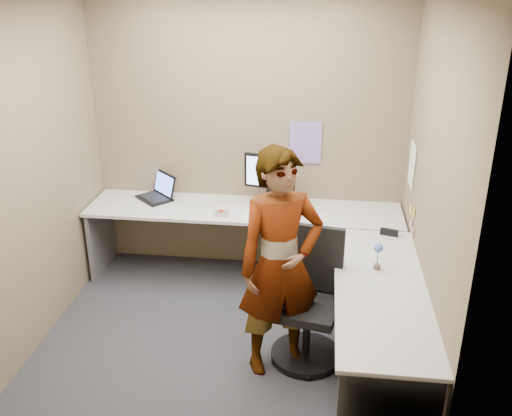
# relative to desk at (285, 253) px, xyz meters

# --- Properties ---
(ground) EXTENTS (3.00, 3.00, 0.00)m
(ground) POSITION_rel_desk_xyz_m (-0.44, -0.39, -0.59)
(ground) COLOR #292A2F
(ground) RESTS_ON ground
(wall_back) EXTENTS (3.00, 0.00, 3.00)m
(wall_back) POSITION_rel_desk_xyz_m (-0.44, 0.91, 0.76)
(wall_back) COLOR brown
(wall_back) RESTS_ON ground
(wall_right) EXTENTS (0.00, 2.70, 2.70)m
(wall_right) POSITION_rel_desk_xyz_m (1.06, -0.39, 0.76)
(wall_right) COLOR brown
(wall_right) RESTS_ON ground
(wall_left) EXTENTS (0.00, 2.70, 2.70)m
(wall_left) POSITION_rel_desk_xyz_m (-1.94, -0.39, 0.76)
(wall_left) COLOR brown
(wall_left) RESTS_ON ground
(desk) EXTENTS (2.98, 2.58, 0.73)m
(desk) POSITION_rel_desk_xyz_m (0.00, 0.00, 0.00)
(desk) COLOR silver
(desk) RESTS_ON ground
(paper_ream) EXTENTS (0.34, 0.28, 0.06)m
(paper_ream) POSITION_rel_desk_xyz_m (-0.20, 0.62, 0.17)
(paper_ream) COLOR red
(paper_ream) RESTS_ON desk
(monitor) EXTENTS (0.48, 0.18, 0.46)m
(monitor) POSITION_rel_desk_xyz_m (-0.20, 0.64, 0.47)
(monitor) COLOR black
(monitor) RESTS_ON paper_ream
(laptop) EXTENTS (0.44, 0.44, 0.24)m
(laptop) POSITION_rel_desk_xyz_m (-1.30, 0.75, 0.20)
(laptop) COLOR black
(laptop) RESTS_ON desk
(trackball_mouse) EXTENTS (0.12, 0.08, 0.07)m
(trackball_mouse) POSITION_rel_desk_xyz_m (-0.61, 0.39, 0.17)
(trackball_mouse) COLOR #B7B7BC
(trackball_mouse) RESTS_ON desk
(origami) EXTENTS (0.10, 0.10, 0.06)m
(origami) POSITION_rel_desk_xyz_m (-0.38, 0.41, 0.17)
(origami) COLOR white
(origami) RESTS_ON desk
(stapler) EXTENTS (0.16, 0.08, 0.05)m
(stapler) POSITION_rel_desk_xyz_m (0.87, 0.16, 0.17)
(stapler) COLOR black
(stapler) RESTS_ON desk
(flower) EXTENTS (0.07, 0.07, 0.22)m
(flower) POSITION_rel_desk_xyz_m (0.73, -0.45, 0.28)
(flower) COLOR brown
(flower) RESTS_ON desk
(calendar_purple) EXTENTS (0.30, 0.01, 0.40)m
(calendar_purple) POSITION_rel_desk_xyz_m (0.11, 0.90, 0.71)
(calendar_purple) COLOR #846BB7
(calendar_purple) RESTS_ON wall_back
(calendar_white) EXTENTS (0.01, 0.28, 0.38)m
(calendar_white) POSITION_rel_desk_xyz_m (1.05, 0.51, 0.66)
(calendar_white) COLOR white
(calendar_white) RESTS_ON wall_right
(sticky_note_a) EXTENTS (0.01, 0.07, 0.07)m
(sticky_note_a) POSITION_rel_desk_xyz_m (1.05, 0.16, 0.36)
(sticky_note_a) COLOR #F2E059
(sticky_note_a) RESTS_ON wall_right
(sticky_note_b) EXTENTS (0.01, 0.07, 0.07)m
(sticky_note_b) POSITION_rel_desk_xyz_m (1.05, 0.21, 0.23)
(sticky_note_b) COLOR pink
(sticky_note_b) RESTS_ON wall_right
(sticky_note_c) EXTENTS (0.01, 0.07, 0.07)m
(sticky_note_c) POSITION_rel_desk_xyz_m (1.05, 0.09, 0.21)
(sticky_note_c) COLOR pink
(sticky_note_c) RESTS_ON wall_right
(sticky_note_d) EXTENTS (0.01, 0.07, 0.07)m
(sticky_note_d) POSITION_rel_desk_xyz_m (1.05, 0.31, 0.33)
(sticky_note_d) COLOR #F2E059
(sticky_note_d) RESTS_ON wall_right
(office_chair) EXTENTS (0.57, 0.55, 1.03)m
(office_chair) POSITION_rel_desk_xyz_m (0.24, -0.57, -0.17)
(office_chair) COLOR black
(office_chair) RESTS_ON ground
(person) EXTENTS (0.75, 0.64, 1.74)m
(person) POSITION_rel_desk_xyz_m (0.02, -0.71, 0.28)
(person) COLOR #999399
(person) RESTS_ON ground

